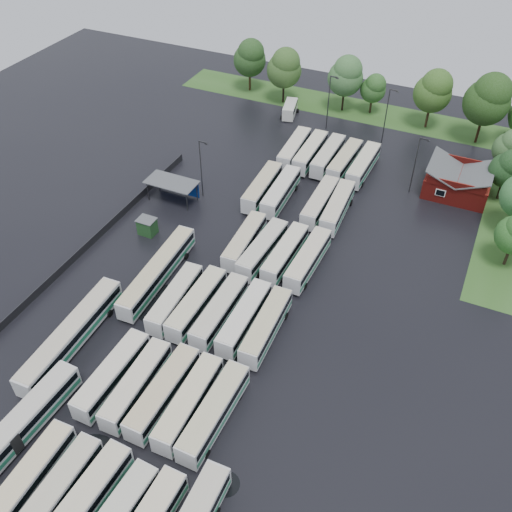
% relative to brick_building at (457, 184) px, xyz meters
% --- Properties ---
extents(ground, '(160.00, 160.00, 0.00)m').
position_rel_brick_building_xyz_m(ground, '(-24.00, -42.77, -1.87)').
color(ground, black).
rests_on(ground, ground).
extents(brick_building, '(10.07, 8.60, 5.39)m').
position_rel_brick_building_xyz_m(brick_building, '(0.00, 0.00, 0.00)').
color(brick_building, maroon).
rests_on(brick_building, ground).
extents(wash_shed, '(8.20, 4.20, 3.58)m').
position_rel_brick_building_xyz_m(wash_shed, '(-41.20, -20.74, 1.12)').
color(wash_shed, '#2D2D30').
rests_on(wash_shed, ground).
extents(utility_hut, '(2.70, 2.20, 2.62)m').
position_rel_brick_building_xyz_m(utility_hut, '(-40.20, -30.17, -0.55)').
color(utility_hut, '#1B431B').
rests_on(utility_hut, ground).
extents(grass_strip_north, '(80.00, 10.00, 0.01)m').
position_rel_brick_building_xyz_m(grass_strip_north, '(-22.00, 22.03, -1.86)').
color(grass_strip_north, '#305A20').
rests_on(grass_strip_north, ground).
extents(west_fence, '(0.10, 50.00, 1.20)m').
position_rel_brick_building_xyz_m(west_fence, '(-46.20, -34.77, -1.27)').
color(west_fence, '#2D2D30').
rests_on(west_fence, ground).
extents(bus_r0c0, '(2.77, 11.58, 3.21)m').
position_rel_brick_building_xyz_m(bus_r0c0, '(-28.47, -68.76, -0.10)').
color(bus_r0c0, silver).
rests_on(bus_r0c0, ground).
extents(bus_r0c1, '(2.53, 11.52, 3.20)m').
position_rel_brick_building_xyz_m(bus_r0c1, '(-25.17, -68.80, -0.11)').
color(bus_r0c1, silver).
rests_on(bus_r0c1, ground).
extents(bus_r0c2, '(2.95, 12.03, 3.33)m').
position_rel_brick_building_xyz_m(bus_r0c2, '(-22.17, -68.54, -0.04)').
color(bus_r0c2, silver).
rests_on(bus_r0c2, ground).
extents(bus_r1c0, '(2.56, 11.72, 3.26)m').
position_rel_brick_building_xyz_m(bus_r1c0, '(-28.50, -55.25, -0.07)').
color(bus_r1c0, silver).
rests_on(bus_r1c0, ground).
extents(bus_r1c1, '(2.85, 11.62, 3.21)m').
position_rel_brick_building_xyz_m(bus_r1c1, '(-25.27, -55.23, -0.10)').
color(bus_r1c1, silver).
rests_on(bus_r1c1, ground).
extents(bus_r1c2, '(2.62, 11.97, 3.33)m').
position_rel_brick_building_xyz_m(bus_r1c2, '(-22.01, -54.93, -0.04)').
color(bus_r1c2, silver).
rests_on(bus_r1c2, ground).
extents(bus_r1c3, '(2.78, 11.89, 3.29)m').
position_rel_brick_building_xyz_m(bus_r1c3, '(-18.83, -54.90, -0.05)').
color(bus_r1c3, silver).
rests_on(bus_r1c3, ground).
extents(bus_r1c4, '(2.69, 12.08, 3.36)m').
position_rel_brick_building_xyz_m(bus_r1c4, '(-15.79, -54.85, -0.02)').
color(bus_r1c4, silver).
rests_on(bus_r1c4, ground).
extents(bus_r2c0, '(2.98, 11.54, 3.18)m').
position_rel_brick_building_xyz_m(bus_r2c0, '(-28.30, -41.90, -0.12)').
color(bus_r2c0, silver).
rests_on(bus_r2c0, ground).
extents(bus_r2c1, '(2.53, 11.87, 3.30)m').
position_rel_brick_building_xyz_m(bus_r2c1, '(-25.31, -41.58, -0.05)').
color(bus_r2c1, silver).
rests_on(bus_r2c1, ground).
extents(bus_r2c2, '(2.54, 11.76, 3.27)m').
position_rel_brick_building_xyz_m(bus_r2c2, '(-22.05, -41.54, -0.07)').
color(bus_r2c2, silver).
rests_on(bus_r2c2, ground).
extents(bus_r2c3, '(2.66, 11.72, 3.25)m').
position_rel_brick_building_xyz_m(bus_r2c3, '(-18.78, -41.24, -0.08)').
color(bus_r2c3, silver).
rests_on(bus_r2c3, ground).
extents(bus_r2c4, '(2.87, 11.80, 3.26)m').
position_rel_brick_building_xyz_m(bus_r2c4, '(-15.73, -41.40, -0.07)').
color(bus_r2c4, silver).
rests_on(bus_r2c4, ground).
extents(bus_r3c1, '(2.99, 11.54, 3.18)m').
position_rel_brick_building_xyz_m(bus_r3c1, '(-25.21, -27.75, -0.12)').
color(bus_r3c1, silver).
rests_on(bus_r3c1, ground).
extents(bus_r3c2, '(3.03, 11.83, 3.26)m').
position_rel_brick_building_xyz_m(bus_r3c2, '(-22.12, -28.31, -0.07)').
color(bus_r3c2, silver).
rests_on(bus_r3c2, ground).
extents(bus_r3c3, '(2.69, 11.61, 3.22)m').
position_rel_brick_building_xyz_m(bus_r3c3, '(-18.87, -27.82, -0.09)').
color(bus_r3c3, silver).
rests_on(bus_r3c3, ground).
extents(bus_r3c4, '(2.76, 11.88, 3.29)m').
position_rel_brick_building_xyz_m(bus_r3c4, '(-15.50, -27.68, -0.05)').
color(bus_r3c4, silver).
rests_on(bus_r3c4, ground).
extents(bus_r4c0, '(3.07, 12.10, 3.34)m').
position_rel_brick_building_xyz_m(bus_r4c0, '(-28.51, -14.19, -0.03)').
color(bus_r4c0, silver).
rests_on(bus_r4c0, ground).
extents(bus_r4c1, '(3.01, 12.11, 3.35)m').
position_rel_brick_building_xyz_m(bus_r4c1, '(-25.27, -14.15, -0.03)').
color(bus_r4c1, silver).
rests_on(bus_r4c1, ground).
extents(bus_r4c3, '(2.66, 11.81, 3.28)m').
position_rel_brick_building_xyz_m(bus_r4c3, '(-18.63, -14.24, -0.06)').
color(bus_r4c3, silver).
rests_on(bus_r4c3, ground).
extents(bus_r4c4, '(3.12, 12.01, 3.31)m').
position_rel_brick_building_xyz_m(bus_r4c4, '(-15.72, -14.30, -0.04)').
color(bus_r4c4, silver).
rests_on(bus_r4c4, ground).
extents(bus_r5c0, '(3.10, 11.94, 3.29)m').
position_rel_brick_building_xyz_m(bus_r5c0, '(-28.36, -0.71, -0.06)').
color(bus_r5c0, silver).
rests_on(bus_r5c0, ground).
extents(bus_r5c1, '(2.70, 11.96, 3.32)m').
position_rel_brick_building_xyz_m(bus_r5c1, '(-25.30, -0.69, -0.04)').
color(bus_r5c1, silver).
rests_on(bus_r5c1, ground).
extents(bus_r5c2, '(2.57, 11.80, 3.28)m').
position_rel_brick_building_xyz_m(bus_r5c2, '(-22.09, -0.51, -0.06)').
color(bus_r5c2, silver).
rests_on(bus_r5c2, ground).
extents(bus_r5c3, '(2.96, 11.81, 3.26)m').
position_rel_brick_building_xyz_m(bus_r5c3, '(-18.95, -0.80, -0.07)').
color(bus_r5c3, silver).
rests_on(bus_r5c3, ground).
extents(bus_r5c4, '(2.80, 11.95, 3.31)m').
position_rel_brick_building_xyz_m(bus_r5c4, '(-15.63, -0.82, -0.05)').
color(bus_r5c4, silver).
rests_on(bus_r5c4, ground).
extents(artic_bus_west_a, '(3.10, 17.59, 3.25)m').
position_rel_brick_building_xyz_m(artic_bus_west_a, '(-33.28, -65.55, -0.06)').
color(artic_bus_west_a, silver).
rests_on(artic_bus_west_a, ground).
extents(artic_bus_west_b, '(3.21, 17.36, 3.21)m').
position_rel_brick_building_xyz_m(artic_bus_west_b, '(-33.09, -38.42, -0.09)').
color(artic_bus_west_b, silver).
rests_on(artic_bus_west_b, ground).
extents(artic_bus_west_c, '(3.13, 17.95, 3.32)m').
position_rel_brick_building_xyz_m(artic_bus_west_c, '(-36.40, -52.44, -0.03)').
color(artic_bus_west_c, silver).
rests_on(artic_bus_west_c, ground).
extents(minibus, '(3.46, 6.32, 2.61)m').
position_rel_brick_building_xyz_m(minibus, '(-35.09, 13.88, -0.42)').
color(minibus, silver).
rests_on(minibus, ground).
extents(tree_north_0, '(6.83, 6.83, 11.31)m').
position_rel_brick_building_xyz_m(tree_north_0, '(-47.28, 21.20, 5.41)').
color(tree_north_0, '#3C2A16').
rests_on(tree_north_0, ground).
extents(tree_north_1, '(7.04, 7.04, 11.65)m').
position_rel_brick_building_xyz_m(tree_north_1, '(-38.52, 18.91, 5.63)').
color(tree_north_1, black).
rests_on(tree_north_1, ground).
extents(tree_north_2, '(6.98, 6.98, 11.56)m').
position_rel_brick_building_xyz_m(tree_north_2, '(-26.17, 20.54, 5.57)').
color(tree_north_2, black).
rests_on(tree_north_2, ground).
extents(tree_north_3, '(5.04, 5.04, 8.34)m').
position_rel_brick_building_xyz_m(tree_north_3, '(-20.67, 21.80, 3.50)').
color(tree_north_3, '#2E2114').
rests_on(tree_north_3, ground).
extents(tree_north_4, '(7.14, 7.14, 11.83)m').
position_rel_brick_building_xyz_m(tree_north_4, '(-9.11, 20.52, 5.74)').
color(tree_north_4, '#3B2818').
rests_on(tree_north_4, ground).
extents(tree_north_5, '(8.25, 8.25, 13.67)m').
position_rel_brick_building_xyz_m(tree_north_5, '(0.67, 18.47, 6.93)').
color(tree_north_5, black).
rests_on(tree_north_5, ground).
extents(tree_east_2, '(5.54, 5.53, 9.16)m').
position_rel_brick_building_xyz_m(tree_east_2, '(6.74, 1.24, 4.03)').
color(tree_east_2, black).
rests_on(tree_east_2, ground).
extents(tree_east_3, '(5.60, 5.60, 9.27)m').
position_rel_brick_building_xyz_m(tree_east_3, '(6.39, 8.06, 4.10)').
color(tree_east_3, black).
rests_on(tree_east_3, ground).
extents(lamp_post_ne, '(1.56, 0.30, 10.12)m').
position_rel_brick_building_xyz_m(lamp_post_ne, '(-6.82, -2.83, 4.01)').
color(lamp_post_ne, '#2D2D30').
rests_on(lamp_post_ne, ground).
extents(lamp_post_nw, '(1.57, 0.31, 10.18)m').
position_rel_brick_building_xyz_m(lamp_post_nw, '(-37.31, -18.03, 4.05)').
color(lamp_post_nw, '#2D2D30').
rests_on(lamp_post_nw, ground).
extents(lamp_post_back_w, '(1.66, 0.32, 10.75)m').
position_rel_brick_building_xyz_m(lamp_post_back_w, '(-26.46, 11.74, 4.37)').
color(lamp_post_back_w, '#2D2D30').
rests_on(lamp_post_back_w, ground).
extents(lamp_post_back_e, '(1.65, 0.32, 10.73)m').
position_rel_brick_building_xyz_m(lamp_post_back_e, '(-15.24, 10.88, 4.37)').
color(lamp_post_back_e, '#2D2D30').
rests_on(lamp_post_back_e, ground).
extents(puddle_0, '(6.24, 6.24, 0.01)m').
position_rel_brick_building_xyz_m(puddle_0, '(-25.35, -64.24, -1.86)').
color(puddle_0, black).
rests_on(puddle_0, ground).
extents(puddle_1, '(3.57, 3.57, 0.01)m').
position_rel_brick_building_xyz_m(puddle_1, '(-17.07, -65.89, -1.86)').
color(puddle_1, black).
rests_on(puddle_1, ground).
extents(puddle_2, '(7.33, 7.33, 0.01)m').
position_rel_brick_building_xyz_m(puddle_2, '(-30.55, -42.08, -1.86)').
color(puddle_2, black).
rests_on(puddle_2, ground).
extents(puddle_3, '(3.75, 3.75, 0.01)m').
position_rel_brick_building_xyz_m(puddle_3, '(-17.72, -47.44, -1.86)').
color(puddle_3, black).
rests_on(puddle_3, ground).
extents(puddle_4, '(2.79, 2.79, 0.01)m').
position_rel_brick_building_xyz_m(puddle_4, '(-11.53, -60.56, -1.86)').
color(puddle_4, black).
rests_on(puddle_4, ground).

